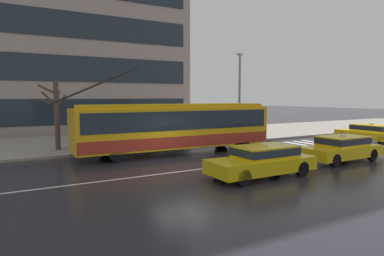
{
  "coord_description": "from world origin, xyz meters",
  "views": [
    {
      "loc": [
        -7.0,
        -13.83,
        3.25
      ],
      "look_at": [
        2.38,
        2.93,
        1.44
      ],
      "focal_mm": 30.99,
      "sensor_mm": 36.0,
      "label": 1
    }
  ],
  "objects_px": {
    "taxi_cross_traffic": "(369,132)",
    "taxi_oncoming_far": "(341,147)",
    "trolleybus": "(176,126)",
    "street_tree_bare": "(56,112)",
    "taxi_oncoming_near": "(263,160)",
    "pedestrian_approaching_curb": "(217,119)",
    "pedestrian_walking_past": "(75,123)",
    "pedestrian_at_shelter": "(146,118)",
    "street_lamp": "(240,88)",
    "bus_shelter": "(137,114)"
  },
  "relations": [
    {
      "from": "pedestrian_at_shelter",
      "to": "pedestrian_walking_past",
      "type": "height_order",
      "value": "pedestrian_at_shelter"
    },
    {
      "from": "pedestrian_approaching_curb",
      "to": "trolleybus",
      "type": "bearing_deg",
      "value": -150.33
    },
    {
      "from": "trolleybus",
      "to": "taxi_cross_traffic",
      "type": "bearing_deg",
      "value": -10.15
    },
    {
      "from": "pedestrian_approaching_curb",
      "to": "street_lamp",
      "type": "distance_m",
      "value": 2.74
    },
    {
      "from": "taxi_cross_traffic",
      "to": "street_lamp",
      "type": "xyz_separation_m",
      "value": [
        -8.15,
        4.65,
        3.16
      ]
    },
    {
      "from": "street_lamp",
      "to": "street_tree_bare",
      "type": "relative_size",
      "value": 1.57
    },
    {
      "from": "pedestrian_walking_past",
      "to": "pedestrian_approaching_curb",
      "type": "bearing_deg",
      "value": -5.25
    },
    {
      "from": "taxi_cross_traffic",
      "to": "street_tree_bare",
      "type": "height_order",
      "value": "street_tree_bare"
    },
    {
      "from": "taxi_oncoming_near",
      "to": "street_lamp",
      "type": "bearing_deg",
      "value": 57.94
    },
    {
      "from": "taxi_oncoming_near",
      "to": "pedestrian_walking_past",
      "type": "height_order",
      "value": "pedestrian_walking_past"
    },
    {
      "from": "trolleybus",
      "to": "taxi_oncoming_far",
      "type": "bearing_deg",
      "value": -44.68
    },
    {
      "from": "taxi_cross_traffic",
      "to": "pedestrian_walking_past",
      "type": "height_order",
      "value": "pedestrian_walking_past"
    },
    {
      "from": "street_tree_bare",
      "to": "taxi_cross_traffic",
      "type": "bearing_deg",
      "value": -17.2
    },
    {
      "from": "taxi_oncoming_near",
      "to": "pedestrian_at_shelter",
      "type": "xyz_separation_m",
      "value": [
        -0.64,
        11.28,
        1.06
      ]
    },
    {
      "from": "taxi_oncoming_near",
      "to": "pedestrian_walking_past",
      "type": "relative_size",
      "value": 2.33
    },
    {
      "from": "taxi_oncoming_near",
      "to": "street_lamp",
      "type": "xyz_separation_m",
      "value": [
        5.57,
        8.89,
        3.16
      ]
    },
    {
      "from": "pedestrian_at_shelter",
      "to": "street_tree_bare",
      "type": "bearing_deg",
      "value": -172.5
    },
    {
      "from": "pedestrian_at_shelter",
      "to": "pedestrian_walking_past",
      "type": "bearing_deg",
      "value": -168.33
    },
    {
      "from": "pedestrian_walking_past",
      "to": "street_lamp",
      "type": "bearing_deg",
      "value": -7.06
    },
    {
      "from": "street_lamp",
      "to": "street_tree_bare",
      "type": "xyz_separation_m",
      "value": [
        -12.08,
        1.61,
        -1.51
      ]
    },
    {
      "from": "street_lamp",
      "to": "pedestrian_at_shelter",
      "type": "bearing_deg",
      "value": 159.0
    },
    {
      "from": "taxi_oncoming_far",
      "to": "street_tree_bare",
      "type": "bearing_deg",
      "value": 140.93
    },
    {
      "from": "taxi_cross_traffic",
      "to": "pedestrian_approaching_curb",
      "type": "xyz_separation_m",
      "value": [
        -9.75,
        5.15,
        1.0
      ]
    },
    {
      "from": "taxi_oncoming_near",
      "to": "bus_shelter",
      "type": "bearing_deg",
      "value": 98.31
    },
    {
      "from": "taxi_oncoming_far",
      "to": "trolleybus",
      "type": "bearing_deg",
      "value": 135.32
    },
    {
      "from": "bus_shelter",
      "to": "pedestrian_approaching_curb",
      "type": "height_order",
      "value": "bus_shelter"
    },
    {
      "from": "trolleybus",
      "to": "street_tree_bare",
      "type": "relative_size",
      "value": 3.14
    },
    {
      "from": "trolleybus",
      "to": "taxi_oncoming_far",
      "type": "relative_size",
      "value": 2.82
    },
    {
      "from": "trolleybus",
      "to": "pedestrian_at_shelter",
      "type": "relative_size",
      "value": 6.34
    },
    {
      "from": "taxi_cross_traffic",
      "to": "street_tree_bare",
      "type": "relative_size",
      "value": 1.11
    },
    {
      "from": "trolleybus",
      "to": "taxi_cross_traffic",
      "type": "height_order",
      "value": "trolleybus"
    },
    {
      "from": "taxi_oncoming_far",
      "to": "bus_shelter",
      "type": "xyz_separation_m",
      "value": [
        -7.25,
        10.0,
        1.4
      ]
    },
    {
      "from": "taxi_oncoming_far",
      "to": "bus_shelter",
      "type": "relative_size",
      "value": 1.14
    },
    {
      "from": "taxi_cross_traffic",
      "to": "taxi_oncoming_far",
      "type": "relative_size",
      "value": 1.0
    },
    {
      "from": "taxi_oncoming_far",
      "to": "pedestrian_at_shelter",
      "type": "distance_m",
      "value": 12.47
    },
    {
      "from": "taxi_cross_traffic",
      "to": "pedestrian_walking_past",
      "type": "distance_m",
      "value": 20.19
    },
    {
      "from": "taxi_cross_traffic",
      "to": "bus_shelter",
      "type": "bearing_deg",
      "value": 157.42
    },
    {
      "from": "taxi_cross_traffic",
      "to": "bus_shelter",
      "type": "xyz_separation_m",
      "value": [
        -15.27,
        6.35,
        1.4
      ]
    },
    {
      "from": "taxi_oncoming_far",
      "to": "pedestrian_at_shelter",
      "type": "bearing_deg",
      "value": 120.66
    },
    {
      "from": "taxi_oncoming_near",
      "to": "pedestrian_at_shelter",
      "type": "relative_size",
      "value": 2.31
    },
    {
      "from": "taxi_oncoming_near",
      "to": "taxi_oncoming_far",
      "type": "relative_size",
      "value": 1.03
    },
    {
      "from": "bus_shelter",
      "to": "pedestrian_approaching_curb",
      "type": "bearing_deg",
      "value": -12.23
    },
    {
      "from": "street_lamp",
      "to": "street_tree_bare",
      "type": "distance_m",
      "value": 12.28
    },
    {
      "from": "taxi_oncoming_far",
      "to": "pedestrian_walking_past",
      "type": "xyz_separation_m",
      "value": [
        -11.22,
        9.68,
        0.98
      ]
    },
    {
      "from": "pedestrian_at_shelter",
      "to": "pedestrian_approaching_curb",
      "type": "xyz_separation_m",
      "value": [
        4.6,
        -1.88,
        -0.06
      ]
    },
    {
      "from": "pedestrian_at_shelter",
      "to": "pedestrian_approaching_curb",
      "type": "relative_size",
      "value": 1.01
    },
    {
      "from": "taxi_oncoming_near",
      "to": "taxi_oncoming_far",
      "type": "height_order",
      "value": "same"
    },
    {
      "from": "bus_shelter",
      "to": "street_tree_bare",
      "type": "bearing_deg",
      "value": -178.99
    },
    {
      "from": "pedestrian_approaching_curb",
      "to": "taxi_cross_traffic",
      "type": "bearing_deg",
      "value": -27.86
    },
    {
      "from": "street_tree_bare",
      "to": "taxi_oncoming_near",
      "type": "bearing_deg",
      "value": -58.2
    }
  ]
}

